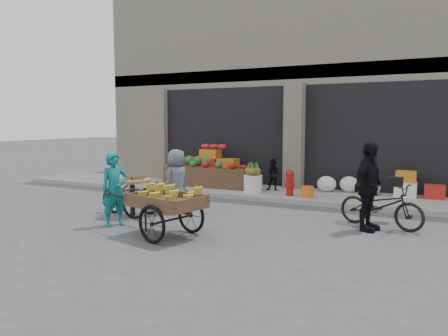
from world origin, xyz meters
The scene contains 15 objects.
ground centered at (0.00, 0.00, 0.00)m, with size 80.00×80.00×0.00m, color #424244.
sidewalk centered at (0.00, 4.10, 0.06)m, with size 18.00×2.20×0.12m, color gray.
building centered at (0.00, 8.03, 3.37)m, with size 14.00×6.45×7.00m.
fruit_display centered at (-2.48, 4.38, 0.67)m, with size 3.10×1.12×1.24m.
pineapple_bin centered at (-0.75, 3.60, 0.37)m, with size 0.52×0.52×0.50m, color silver.
fire_hydrant centered at (0.35, 3.55, 0.50)m, with size 0.22×0.22×0.71m.
orange_bucket centered at (0.85, 3.50, 0.27)m, with size 0.32×0.32×0.30m, color orange.
right_bay_goods centered at (2.61, 4.70, 0.41)m, with size 3.35×0.60×0.70m.
seated_person centered at (-0.35, 4.20, 0.58)m, with size 0.45×0.35×0.93m, color black.
banana_cart centered at (-0.55, -1.11, 0.70)m, with size 2.46×1.43×0.97m.
vendor_woman centered at (-1.91, -0.88, 0.75)m, with size 0.55×0.36×1.50m, color #0E6B6F.
tricycle_cart centered at (-2.23, 0.08, 0.57)m, with size 1.42×0.85×0.95m.
vendor_grey centered at (-1.47, 0.75, 0.74)m, with size 0.73×0.47×1.49m, color slate.
bicycle centered at (2.94, 1.40, 0.45)m, with size 0.60×1.72×0.90m, color black.
cyclist centered at (2.74, 1.00, 0.87)m, with size 1.02×0.43×1.74m, color black.
Camera 1 is at (3.97, -7.71, 2.10)m, focal length 35.00 mm.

